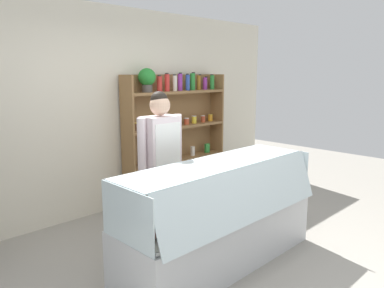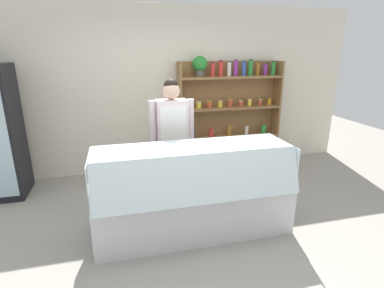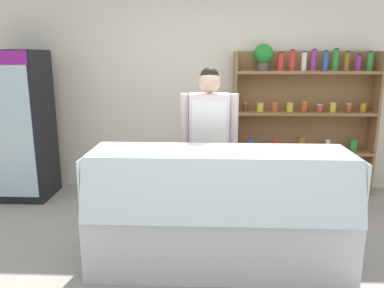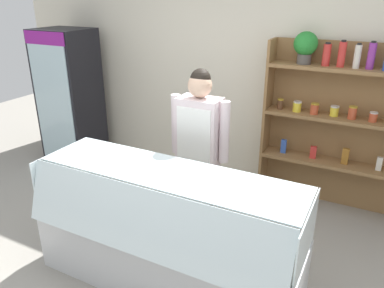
% 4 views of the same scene
% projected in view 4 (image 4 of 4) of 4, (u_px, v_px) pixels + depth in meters
% --- Properties ---
extents(ground_plane, '(12.00, 12.00, 0.00)m').
position_uv_depth(ground_plane, '(159.00, 284.00, 3.14)').
color(ground_plane, gray).
extents(back_wall, '(6.80, 0.10, 2.70)m').
position_uv_depth(back_wall, '(252.00, 76.00, 4.40)').
color(back_wall, silver).
rests_on(back_wall, ground).
extents(drinks_fridge, '(0.70, 0.61, 1.83)m').
position_uv_depth(drinks_fridge, '(70.00, 98.00, 5.13)').
color(drinks_fridge, black).
rests_on(drinks_fridge, ground).
extents(shelving_unit, '(1.79, 0.29, 1.91)m').
position_uv_depth(shelving_unit, '(348.00, 116.00, 3.87)').
color(shelving_unit, olive).
rests_on(shelving_unit, ground).
extents(deli_display_case, '(2.16, 0.76, 1.01)m').
position_uv_depth(deli_display_case, '(167.00, 250.00, 3.07)').
color(deli_display_case, silver).
rests_on(deli_display_case, ground).
extents(shop_clerk, '(0.58, 0.25, 1.66)m').
position_uv_depth(shop_clerk, '(199.00, 142.00, 3.48)').
color(shop_clerk, '#4C4233').
rests_on(shop_clerk, ground).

